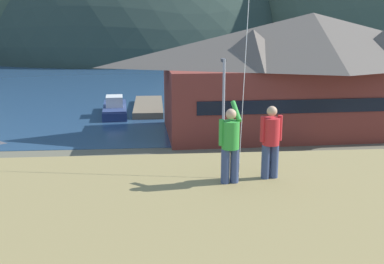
# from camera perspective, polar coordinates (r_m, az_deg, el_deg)

# --- Properties ---
(ground_plane) EXTENTS (600.00, 600.00, 0.00)m
(ground_plane) POSITION_cam_1_polar(r_m,az_deg,el_deg) (20.29, 1.97, -15.71)
(ground_plane) COLOR #66604C
(parking_lot_pad) EXTENTS (40.00, 20.00, 0.10)m
(parking_lot_pad) POSITION_cam_1_polar(r_m,az_deg,el_deg) (24.72, 0.61, -9.94)
(parking_lot_pad) COLOR gray
(parking_lot_pad) RESTS_ON ground
(bay_water) EXTENTS (360.00, 84.00, 0.03)m
(bay_water) POSITION_cam_1_polar(r_m,az_deg,el_deg) (78.21, -3.15, 6.37)
(bay_water) COLOR navy
(bay_water) RESTS_ON ground
(far_hill_west_ridge) EXTENTS (130.91, 59.62, 83.49)m
(far_hill_west_ridge) POSITION_cam_1_polar(r_m,az_deg,el_deg) (140.33, -15.48, 9.14)
(far_hill_west_ridge) COLOR #3D4C38
(far_hill_west_ridge) RESTS_ON ground
(far_hill_east_peak) EXTENTS (89.90, 68.27, 63.58)m
(far_hill_east_peak) POSITION_cam_1_polar(r_m,az_deg,el_deg) (132.00, -6.54, 9.28)
(far_hill_east_peak) COLOR #2D3D33
(far_hill_east_peak) RESTS_ON ground
(harbor_lodge) EXTENTS (27.69, 12.22, 10.63)m
(harbor_lodge) POSITION_cam_1_polar(r_m,az_deg,el_deg) (42.81, 14.53, 7.49)
(harbor_lodge) COLOR brown
(harbor_lodge) RESTS_ON ground
(wharf_dock) EXTENTS (3.20, 11.21, 0.70)m
(wharf_dock) POSITION_cam_1_polar(r_m,az_deg,el_deg) (52.95, -5.43, 3.18)
(wharf_dock) COLOR #70604C
(wharf_dock) RESTS_ON ground
(moored_boat_wharfside) EXTENTS (3.03, 7.92, 2.16)m
(moored_boat_wharfside) POSITION_cam_1_polar(r_m,az_deg,el_deg) (50.23, -9.58, 2.91)
(moored_boat_wharfside) COLOR navy
(moored_boat_wharfside) RESTS_ON ground
(parked_car_mid_row_center) EXTENTS (4.26, 2.18, 1.82)m
(parked_car_mid_row_center) POSITION_cam_1_polar(r_m,az_deg,el_deg) (25.65, -17.95, -7.29)
(parked_car_mid_row_center) COLOR navy
(parked_car_mid_row_center) RESTS_ON parking_lot_pad
(parked_car_front_row_red) EXTENTS (4.23, 2.12, 1.82)m
(parked_car_front_row_red) POSITION_cam_1_polar(r_m,az_deg,el_deg) (19.37, -4.74, -13.68)
(parked_car_front_row_red) COLOR black
(parked_car_front_row_red) RESTS_ON parking_lot_pad
(parked_car_mid_row_near) EXTENTS (4.29, 2.23, 1.82)m
(parked_car_mid_row_near) POSITION_cam_1_polar(r_m,az_deg,el_deg) (26.39, 9.89, -6.21)
(parked_car_mid_row_near) COLOR #B28923
(parked_car_mid_row_near) RESTS_ON parking_lot_pad
(parked_car_mid_row_far) EXTENTS (4.32, 2.30, 1.82)m
(parked_car_mid_row_far) POSITION_cam_1_polar(r_m,az_deg,el_deg) (20.68, 10.43, -12.01)
(parked_car_mid_row_far) COLOR #B28923
(parked_car_mid_row_far) RESTS_ON parking_lot_pad
(parking_light_pole) EXTENTS (0.24, 0.78, 7.56)m
(parking_light_pole) POSITION_cam_1_polar(r_m,az_deg,el_deg) (28.96, 3.92, 2.64)
(parking_light_pole) COLOR #ADADB2
(parking_light_pole) RESTS_ON parking_lot_pad
(person_kite_flyer) EXTENTS (0.52, 0.69, 1.86)m
(person_kite_flyer) POSITION_cam_1_polar(r_m,az_deg,el_deg) (10.43, 4.78, -1.36)
(person_kite_flyer) COLOR #384770
(person_kite_flyer) RESTS_ON grassy_hill_foreground
(person_companion) EXTENTS (0.54, 0.40, 1.74)m
(person_companion) POSITION_cam_1_polar(r_m,az_deg,el_deg) (10.88, 9.77, -0.97)
(person_companion) COLOR #384770
(person_companion) RESTS_ON grassy_hill_foreground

